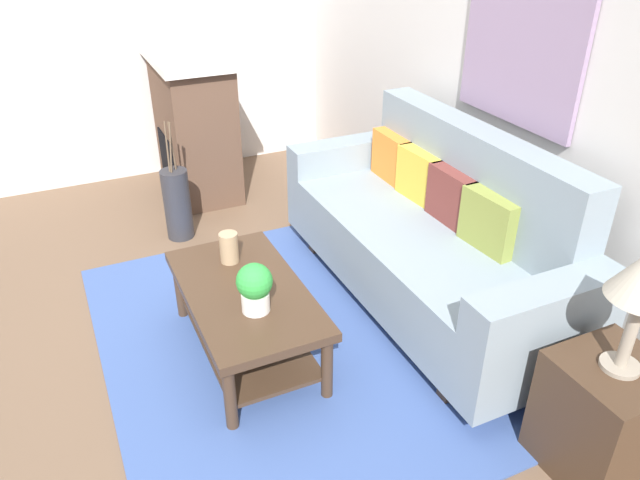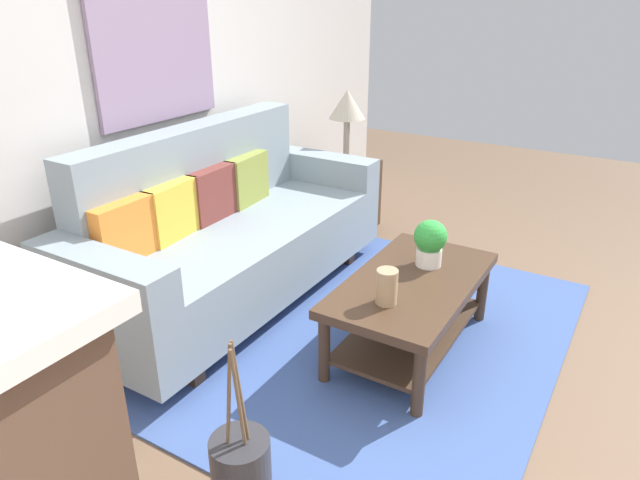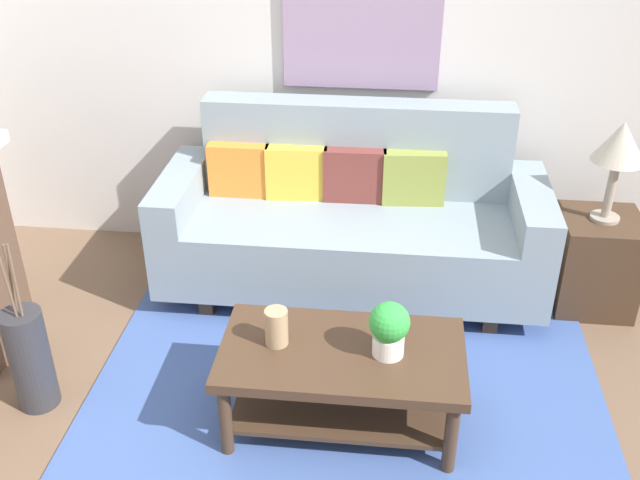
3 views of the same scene
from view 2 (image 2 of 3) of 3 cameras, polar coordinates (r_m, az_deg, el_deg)
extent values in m
plane|color=brown|center=(3.19, 14.15, -11.99)|extent=(9.57, 9.57, 0.00)
cube|color=silver|center=(3.72, -16.02, 15.56)|extent=(5.57, 0.10, 2.70)
cube|color=#3D5693|center=(3.32, 5.85, -9.58)|extent=(2.54, 1.90, 0.01)
cube|color=gray|center=(3.57, -8.05, -1.38)|extent=(1.80, 0.84, 0.40)
cube|color=gray|center=(3.61, -12.49, 6.69)|extent=(1.80, 0.20, 0.56)
cube|color=gray|center=(2.92, -20.57, -6.70)|extent=(0.20, 0.84, 0.60)
cube|color=gray|center=(4.30, 0.22, 4.69)|extent=(0.20, 0.84, 0.60)
cube|color=#422D1E|center=(3.21, -16.88, -10.80)|extent=(0.08, 0.74, 0.12)
cube|color=#422D1E|center=(4.27, -1.16, -0.63)|extent=(0.08, 0.74, 0.12)
cube|color=orange|center=(3.12, -19.04, 0.85)|extent=(0.36, 0.12, 0.32)
cube|color=gold|center=(3.33, -14.64, 2.84)|extent=(0.37, 0.15, 0.32)
cube|color=brown|center=(3.56, -10.77, 4.56)|extent=(0.36, 0.13, 0.32)
cube|color=olive|center=(3.80, -7.37, 6.05)|extent=(0.37, 0.15, 0.32)
cube|color=#422D1E|center=(3.05, 9.22, -4.31)|extent=(1.10, 0.60, 0.05)
cube|color=#422D1E|center=(3.19, 8.89, -8.83)|extent=(0.98, 0.50, 0.02)
cylinder|color=#422D1E|center=(2.70, 9.85, -13.85)|extent=(0.06, 0.06, 0.38)
cylinder|color=#422D1E|center=(3.50, 15.88, -5.06)|extent=(0.06, 0.06, 0.38)
cylinder|color=#422D1E|center=(2.87, 0.42, -10.89)|extent=(0.06, 0.06, 0.38)
cylinder|color=#422D1E|center=(3.63, 8.34, -3.23)|extent=(0.06, 0.06, 0.38)
cylinder|color=tan|center=(2.76, 6.69, -4.66)|extent=(0.10, 0.10, 0.18)
cylinder|color=white|center=(3.19, 10.82, -1.65)|extent=(0.14, 0.14, 0.10)
sphere|color=green|center=(3.14, 10.98, 0.37)|extent=(0.18, 0.18, 0.18)
cube|color=#422D1E|center=(4.68, 2.56, 4.47)|extent=(0.44, 0.44, 0.56)
cylinder|color=gray|center=(4.59, 2.63, 7.88)|extent=(0.16, 0.16, 0.02)
cylinder|color=gray|center=(4.55, 2.66, 9.88)|extent=(0.05, 0.05, 0.35)
cone|color=#B2A893|center=(4.49, 2.73, 13.41)|extent=(0.28, 0.28, 0.22)
cylinder|color=brown|center=(1.80, -8.02, -14.74)|extent=(0.02, 0.04, 0.36)
cylinder|color=brown|center=(1.79, -9.09, -15.04)|extent=(0.04, 0.03, 0.36)
cylinder|color=brown|center=(1.77, -8.18, -15.43)|extent=(0.04, 0.02, 0.36)
cube|color=gray|center=(3.62, -16.05, 17.59)|extent=(0.91, 0.03, 0.79)
camera|label=1|loc=(5.09, 31.88, 25.09)|focal=33.87mm
camera|label=3|loc=(3.23, 68.78, 21.75)|focal=41.19mm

